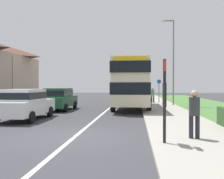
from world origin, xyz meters
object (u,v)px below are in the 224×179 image
parked_car_white (25,103)px  bus_stop_sign (165,95)px  double_decker_bus (131,82)px  street_lamp_mid (172,57)px  pedestrian_walking_away (153,94)px  pedestrian_at_stop (194,112)px  cycle_route_sign (159,90)px  parked_car_dark_green (59,98)px

parked_car_white → bus_stop_sign: bearing=-37.9°
double_decker_bus → parked_car_white: size_ratio=2.29×
parked_car_white → street_lamp_mid: street_lamp_mid is taller
pedestrian_walking_away → pedestrian_at_stop: bearing=-89.6°
cycle_route_sign → parked_car_dark_green: bearing=-133.2°
double_decker_bus → pedestrian_at_stop: (2.22, -11.83, -1.17)m
parked_car_dark_green → street_lamp_mid: (8.91, 4.25, 3.46)m
parked_car_white → bus_stop_sign: bus_stop_sign is taller
bus_stop_sign → cycle_route_sign: 19.34m
parked_car_dark_green → street_lamp_mid: 10.46m
bus_stop_sign → cycle_route_sign: bearing=85.2°
parked_car_dark_green → cycle_route_sign: bearing=46.8°
double_decker_bus → cycle_route_sign: double_decker_bus is taller
pedestrian_walking_away → street_lamp_mid: bearing=-67.5°
pedestrian_at_stop → pedestrian_walking_away: 17.63m
bus_stop_sign → pedestrian_at_stop: bearing=35.2°
street_lamp_mid → cycle_route_sign: bearing=99.5°
double_decker_bus → parked_car_dark_green: size_ratio=2.27×
pedestrian_walking_away → cycle_route_sign: cycle_route_sign is taller
double_decker_bus → bus_stop_sign: (1.19, -12.56, -0.60)m
double_decker_bus → pedestrian_walking_away: (2.09, 5.80, -1.17)m
cycle_route_sign → double_decker_bus: bearing=-112.7°
parked_car_white → street_lamp_mid: (9.11, 9.58, 3.46)m
parked_car_dark_green → pedestrian_walking_away: bearing=46.3°
pedestrian_walking_away → parked_car_white: bearing=-120.3°
pedestrian_at_stop → cycle_route_sign: bearing=88.2°
pedestrian_at_stop → double_decker_bus: bearing=100.6°
parked_car_dark_green → street_lamp_mid: street_lamp_mid is taller
pedestrian_walking_away → cycle_route_sign: (0.72, 0.91, 0.45)m
pedestrian_at_stop → street_lamp_mid: size_ratio=0.22×
parked_car_white → parked_car_dark_green: parked_car_dark_green is taller
parked_car_white → parked_car_dark_green: bearing=87.8°
double_decker_bus → street_lamp_mid: (3.55, 2.27, 2.23)m
cycle_route_sign → pedestrian_walking_away: bearing=-128.2°
parked_car_dark_green → pedestrian_at_stop: 12.42m
cycle_route_sign → pedestrian_at_stop: bearing=-91.8°
pedestrian_walking_away → bus_stop_sign: size_ratio=0.64×
double_decker_bus → street_lamp_mid: size_ratio=1.28×
pedestrian_at_stop → bus_stop_sign: bus_stop_sign is taller
pedestrian_walking_away → street_lamp_mid: size_ratio=0.22×
pedestrian_walking_away → bus_stop_sign: bus_stop_sign is taller
parked_car_white → parked_car_dark_green: 5.33m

